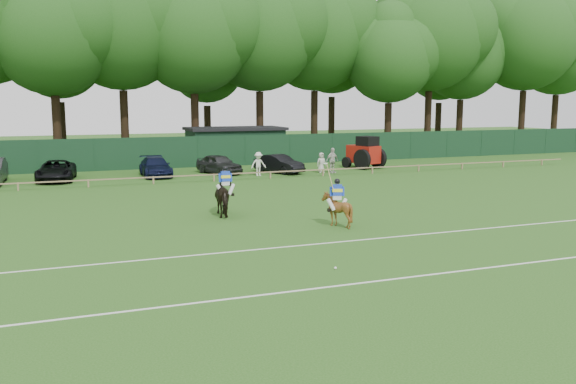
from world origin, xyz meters
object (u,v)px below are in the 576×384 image
suv_black (56,171)px  sedan_navy (156,167)px  spectator_left (258,164)px  polo_ball (335,268)px  horse_chestnut (337,209)px  spectator_mid (332,161)px  spectator_right (321,163)px  horse_dark (226,196)px  estate_black (279,164)px  utility_shed (235,144)px  hatch_grey (219,164)px  tractor (365,153)px

suv_black → sedan_navy: suv_black is taller
spectator_left → polo_ball: 24.75m
sedan_navy → horse_chestnut: bearing=-77.1°
spectator_mid → spectator_right: (-0.66, 0.48, -0.18)m
horse_dark → estate_black: horse_dark is taller
horse_chestnut → estate_black: bearing=-85.3°
polo_ball → spectator_mid: bearing=64.9°
suv_black → sedan_navy: bearing=7.6°
sedan_navy → utility_shed: bearing=44.6°
sedan_navy → spectator_left: (6.93, -2.34, 0.17)m
horse_dark → hatch_grey: (3.95, 16.20, -0.19)m
sedan_navy → horse_dark: bearing=-87.0°
horse_chestnut → spectator_right: 19.55m
hatch_grey → suv_black: bearing=160.2°
spectator_left → utility_shed: (1.27, 10.25, 0.69)m
spectator_left → spectator_right: spectator_left is taller
horse_dark → utility_shed: utility_shed is taller
sedan_navy → utility_shed: 11.43m
horse_dark → hatch_grey: 16.67m
sedan_navy → polo_ball: bearing=-86.2°
horse_chestnut → tractor: bearing=-103.4°
horse_dark → tractor: (15.69, 15.53, 0.30)m
spectator_right → tractor: (4.48, 1.57, 0.45)m
spectator_mid → polo_ball: spectator_mid is taller
suv_black → sedan_navy: 6.61m
estate_black → spectator_left: 2.28m
horse_chestnut → spectator_mid: spectator_mid is taller
horse_chestnut → sedan_navy: bearing=-59.8°
horse_dark → spectator_mid: (11.86, 13.48, 0.03)m
horse_chestnut → spectator_right: size_ratio=0.97×
hatch_grey → horse_chestnut: bearing=-110.5°
tractor → hatch_grey: bearing=158.9°
tractor → utility_shed: bearing=115.5°
spectator_right → polo_ball: 26.31m
horse_chestnut → suv_black: horse_chestnut is taller
polo_ball → utility_shed: 35.06m
suv_black → hatch_grey: bearing=6.9°
suv_black → utility_shed: 16.87m
horse_chestnut → suv_black: 23.09m
utility_shed → tractor: (8.16, -8.66, -0.33)m
sedan_navy → polo_ball: size_ratio=52.18×
spectator_mid → polo_ball: size_ratio=20.83×
horse_chestnut → spectator_mid: size_ratio=0.78×
horse_dark → tractor: size_ratio=0.61×
spectator_right → polo_ball: size_ratio=16.85×
estate_black → utility_shed: size_ratio=0.49×
hatch_grey → tractor: bearing=-23.3°
spectator_right → estate_black: bearing=157.4°
spectator_left → polo_ball: (-5.46, -24.13, -0.81)m
spectator_mid → tractor: tractor is taller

